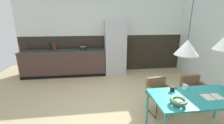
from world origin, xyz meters
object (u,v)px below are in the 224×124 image
open_book (212,97)px  pendant_lamp_over_table_near (187,47)px  mug_dark_espresso (173,89)px  cooking_pot (83,48)px  fruit_bowl (178,101)px  bottle_spice_small (21,49)px  dining_table (197,99)px  bottle_oil_tall (55,48)px  mug_tall_blue (185,87)px  armchair_head_of_table (159,90)px  armchair_near_window (193,87)px  bottle_vinegar_dark (48,46)px  refrigerator_column (115,48)px

open_book → pendant_lamp_over_table_near: (-0.52, 0.08, 0.83)m
mug_dark_espresso → cooking_pot: cooking_pot is taller
open_book → mug_dark_espresso: size_ratio=2.63×
fruit_bowl → bottle_spice_small: size_ratio=0.85×
pendant_lamp_over_table_near → bottle_spice_small: bearing=139.7°
dining_table → pendant_lamp_over_table_near: bearing=177.0°
bottle_oil_tall → pendant_lamp_over_table_near: 4.22m
mug_tall_blue → mug_dark_espresso: mug_tall_blue is taller
armchair_head_of_table → pendant_lamp_over_table_near: 1.33m
open_book → bottle_spice_small: bearing=142.7°
open_book → armchair_near_window: bearing=70.8°
armchair_head_of_table → cooking_pot: bearing=-66.3°
mug_tall_blue → bottle_spice_small: bearing=143.8°
bottle_spice_small → bottle_oil_tall: bearing=-2.0°
mug_tall_blue → mug_dark_espresso: bearing=-169.6°
fruit_bowl → mug_dark_espresso: 0.45m
bottle_vinegar_dark → bottle_spice_small: bottle_vinegar_dark is taller
armchair_head_of_table → refrigerator_column: bearing=-87.0°
mug_tall_blue → mug_dark_espresso: 0.27m
armchair_head_of_table → armchair_near_window: armchair_head_of_table is taller
armchair_head_of_table → open_book: 1.03m
mug_dark_espresso → bottle_oil_tall: 4.02m
open_book → mug_dark_espresso: (-0.55, 0.29, 0.04)m
bottle_spice_small → cooking_pot: bearing=3.2°
armchair_head_of_table → bottle_oil_tall: 3.67m
mug_dark_espresso → bottle_spice_small: bottle_spice_small is taller
refrigerator_column → bottle_oil_tall: refrigerator_column is taller
fruit_bowl → bottle_spice_small: bearing=136.7°
refrigerator_column → bottle_spice_small: refrigerator_column is taller
dining_table → open_book: size_ratio=4.90×
fruit_bowl → open_book: fruit_bowl is taller
open_book → pendant_lamp_over_table_near: size_ratio=0.25×
mug_dark_espresso → bottle_vinegar_dark: size_ratio=0.39×
bottle_oil_tall → bottle_spice_small: 1.10m
refrigerator_column → mug_dark_espresso: size_ratio=16.23×
refrigerator_column → armchair_head_of_table: 2.64m
bottle_vinegar_dark → bottle_oil_tall: (0.27, -0.25, -0.01)m
mug_dark_espresso → bottle_spice_small: (-3.79, 3.02, 0.24)m
armchair_head_of_table → open_book: open_book is taller
open_book → bottle_vinegar_dark: size_ratio=1.02×
refrigerator_column → bottle_oil_tall: size_ratio=6.52×
fruit_bowl → pendant_lamp_over_table_near: size_ratio=0.20×
armchair_head_of_table → mug_tall_blue: (0.26, -0.50, 0.30)m
dining_table → fruit_bowl: (-0.47, -0.20, 0.11)m
refrigerator_column → bottle_vinegar_dark: refrigerator_column is taller
bottle_spice_small → pendant_lamp_over_table_near: size_ratio=0.24×
refrigerator_column → armchair_near_window: 2.90m
armchair_head_of_table → open_book: (0.54, -0.84, 0.26)m
armchair_near_window → mug_tall_blue: size_ratio=5.82×
dining_table → cooking_pot: bearing=121.6°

